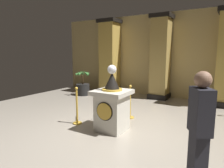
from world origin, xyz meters
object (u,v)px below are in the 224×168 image
at_px(pedestal_clock, 112,106).
at_px(bystander_guest, 200,129).
at_px(stanchion_far, 77,111).
at_px(potted_palm_left, 83,88).
at_px(stanchion_near, 130,107).

relative_size(pedestal_clock, bystander_guest, 0.97).
height_order(stanchion_far, potted_palm_left, potted_palm_left).
bearing_deg(bystander_guest, potted_palm_left, 142.86).
bearing_deg(stanchion_near, potted_palm_left, 150.98).
bearing_deg(bystander_guest, pedestal_clock, 149.93).
bearing_deg(stanchion_near, pedestal_clock, -88.46).
height_order(pedestal_clock, stanchion_near, pedestal_clock).
relative_size(pedestal_clock, stanchion_near, 1.64).
bearing_deg(pedestal_clock, stanchion_near, 91.54).
bearing_deg(potted_palm_left, stanchion_near, -29.02).
bearing_deg(potted_palm_left, pedestal_clock, -41.12).
bearing_deg(stanchion_far, pedestal_clock, 5.79).
distance_m(pedestal_clock, stanchion_far, 1.07).
height_order(pedestal_clock, stanchion_far, pedestal_clock).
distance_m(pedestal_clock, stanchion_near, 1.10).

